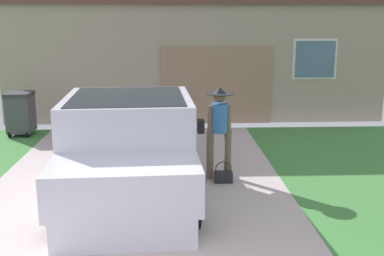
{
  "coord_description": "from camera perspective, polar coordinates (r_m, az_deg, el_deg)",
  "views": [
    {
      "loc": [
        0.6,
        -3.38,
        2.89
      ],
      "look_at": [
        0.96,
        4.86,
        0.97
      ],
      "focal_mm": 44.12,
      "sensor_mm": 36.0,
      "label": 1
    }
  ],
  "objects": [
    {
      "name": "pickup_truck",
      "position": [
        8.09,
        -7.56,
        -2.38
      ],
      "size": [
        2.39,
        5.65,
        1.66
      ],
      "rotation": [
        0.0,
        0.0,
        3.19
      ],
      "color": "silver",
      "rests_on": "ground"
    },
    {
      "name": "person_with_hat",
      "position": [
        8.55,
        3.32,
        0.42
      ],
      "size": [
        0.51,
        0.51,
        1.7
      ],
      "rotation": [
        0.0,
        0.0,
        -2.96
      ],
      "color": "brown",
      "rests_on": "ground"
    },
    {
      "name": "handbag",
      "position": [
        8.57,
        3.81,
        -5.81
      ],
      "size": [
        0.33,
        0.18,
        0.39
      ],
      "color": "#232328",
      "rests_on": "ground"
    },
    {
      "name": "wheeled_trash_bin",
      "position": [
        12.63,
        -20.02,
        1.82
      ],
      "size": [
        0.6,
        0.72,
        1.09
      ],
      "color": "#424247",
      "rests_on": "ground"
    },
    {
      "name": "house_with_garage",
      "position": [
        15.89,
        -0.06,
        10.46
      ],
      "size": [
        11.15,
        5.96,
        4.25
      ],
      "color": "tan",
      "rests_on": "ground"
    }
  ]
}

